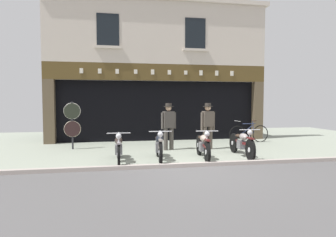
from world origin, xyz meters
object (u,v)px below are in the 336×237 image
motorcycle_center_right (242,143)px  salesman_left (169,124)px  leaning_bicycle (249,133)px  motorcycle_center (203,145)px  tyre_sign_pole (72,121)px  motorcycle_left (119,147)px  advert_board_near (191,103)px  motorcycle_center_left (159,146)px  shopkeeper_center (208,124)px

motorcycle_center_right → salesman_left: (-2.02, 1.63, 0.50)m
leaning_bicycle → motorcycle_center: bearing=132.4°
salesman_left → leaning_bicycle: bearing=-173.2°
motorcycle_center_right → tyre_sign_pole: tyre_sign_pole is taller
motorcycle_left → salesman_left: (1.77, 1.77, 0.51)m
tyre_sign_pole → advert_board_near: advert_board_near is taller
motorcycle_center_right → motorcycle_center_left: bearing=6.9°
motorcycle_center_left → motorcycle_center: bearing=-176.2°
salesman_left → tyre_sign_pole: size_ratio=0.97×
motorcycle_center → shopkeeper_center: (0.69, 1.68, 0.50)m
salesman_left → advert_board_near: (1.52, 2.60, 0.74)m
tyre_sign_pole → leaning_bicycle: 7.07m
motorcycle_left → motorcycle_center_right: 3.79m
motorcycle_center → leaning_bicycle: (2.95, 3.06, -0.04)m
motorcycle_center_right → tyre_sign_pole: bearing=-20.0°
motorcycle_center_left → leaning_bicycle: 5.23m
motorcycle_center → salesman_left: (-0.71, 1.80, 0.50)m
leaning_bicycle → shopkeeper_center: bearing=117.7°
motorcycle_center → salesman_left: 2.00m
motorcycle_center_left → motorcycle_center: 1.32m
shopkeeper_center → advert_board_near: (0.11, 2.72, 0.73)m
motorcycle_center_right → tyre_sign_pole: (-5.38, 2.38, 0.61)m
shopkeeper_center → leaning_bicycle: size_ratio=0.92×
motorcycle_center_right → salesman_left: salesman_left is taller
advert_board_near → leaning_bicycle: 2.83m
leaning_bicycle → motorcycle_center_right: bearing=146.7°
leaning_bicycle → motorcycle_left: bearing=115.5°
shopkeeper_center → tyre_sign_pole: (-4.77, 0.87, 0.11)m
motorcycle_center_left → motorcycle_center_right: bearing=-171.8°
motorcycle_center → shopkeeper_center: 1.88m
advert_board_near → shopkeeper_center: bearing=-92.4°
salesman_left → motorcycle_center: bearing=99.5°
salesman_left → shopkeeper_center: 1.41m
motorcycle_left → motorcycle_center_left: motorcycle_center_left is taller
tyre_sign_pole → advert_board_near: size_ratio=1.93×
motorcycle_center_left → salesman_left: (0.61, 1.77, 0.49)m
salesman_left → leaning_bicycle: salesman_left is taller
motorcycle_center_right → leaning_bicycle: size_ratio=1.16×
motorcycle_center → leaning_bicycle: size_ratio=1.09×
shopkeeper_center → tyre_sign_pole: size_ratio=0.97×
leaning_bicycle → motorcycle_center_left: bearing=121.7°
salesman_left → leaning_bicycle: 3.91m
motorcycle_center → motorcycle_center_right: bearing=-166.0°
motorcycle_center → advert_board_near: 4.64m
salesman_left → motorcycle_center_left: bearing=58.9°
tyre_sign_pole → shopkeeper_center: bearing=-10.4°
motorcycle_left → leaning_bicycle: (5.43, 3.03, -0.03)m
motorcycle_center_right → shopkeeper_center: (-0.62, 1.51, 0.50)m
motorcycle_left → motorcycle_center_right: motorcycle_center_right is taller
salesman_left → motorcycle_left: bearing=32.9°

